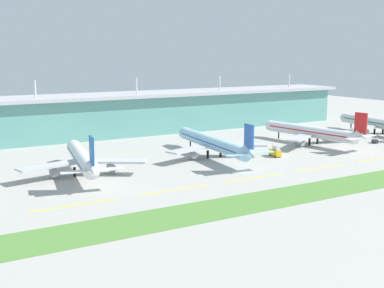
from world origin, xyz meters
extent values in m
plane|color=#A8A59E|center=(0.00, 0.00, 0.00)|extent=(600.00, 600.00, 0.00)
cube|color=#5B9E93|center=(0.00, 109.20, 10.83)|extent=(280.00, 28.00, 21.65)
cube|color=#B2B2B7|center=(0.00, 109.20, 22.55)|extent=(288.00, 34.00, 1.80)
cylinder|color=silver|center=(-56.00, 103.60, 27.95)|extent=(0.90, 0.90, 9.00)
cylinder|color=silver|center=(0.00, 103.60, 27.95)|extent=(0.90, 0.90, 9.00)
cylinder|color=silver|center=(56.00, 103.60, 27.95)|extent=(0.90, 0.90, 9.00)
cylinder|color=silver|center=(112.00, 103.60, 27.95)|extent=(0.90, 0.90, 9.00)
cylinder|color=white|center=(-56.82, 26.73, 6.50)|extent=(14.04, 49.41, 5.80)
cone|color=white|center=(-52.32, 52.91, 6.50)|extent=(6.11, 4.88, 5.51)
cone|color=white|center=(-61.49, -0.44, 7.70)|extent=(5.98, 7.37, 5.72)
cube|color=#19519E|center=(-61.32, 0.54, 14.15)|extent=(1.77, 6.43, 9.50)
cube|color=white|center=(-66.83, 0.98, 7.50)|extent=(10.40, 4.85, 0.36)
cube|color=white|center=(-55.99, -0.88, 7.50)|extent=(10.40, 4.85, 0.36)
cube|color=#B7BABF|center=(-69.40, 24.40, 5.20)|extent=(24.90, 11.74, 0.70)
cylinder|color=gray|center=(-67.97, 25.62, 2.40)|extent=(3.92, 4.98, 3.20)
cube|color=#B7BABF|center=(-45.74, 20.33, 5.20)|extent=(23.99, 18.41, 0.70)
cylinder|color=gray|center=(-46.68, 21.96, 2.40)|extent=(3.92, 4.98, 3.20)
cylinder|color=black|center=(-53.70, 44.89, 1.80)|extent=(0.70, 0.70, 3.60)
cylinder|color=black|center=(-60.48, 24.31, 1.80)|extent=(1.10, 1.10, 3.60)
cylinder|color=black|center=(-54.18, 23.23, 1.80)|extent=(1.10, 1.10, 3.60)
cube|color=#19519E|center=(-56.82, 26.73, 6.90)|extent=(13.25, 44.57, 0.60)
cylinder|color=#9ED1EA|center=(3.91, 30.08, 6.50)|extent=(11.41, 61.05, 5.80)
cone|color=#9ED1EA|center=(6.91, 62.33, 6.50)|extent=(5.86, 4.49, 5.51)
cone|color=#9ED1EA|center=(0.81, -3.16, 7.70)|extent=(5.52, 7.06, 5.72)
cube|color=#2D5BB7|center=(0.91, -2.16, 14.15)|extent=(1.29, 6.44, 9.50)
cube|color=#9ED1EA|center=(-4.62, -2.15, 7.50)|extent=(10.25, 4.11, 0.36)
cube|color=#9ED1EA|center=(6.34, -3.17, 7.50)|extent=(10.25, 4.11, 0.36)
cube|color=#B7BABF|center=(-8.45, 26.79, 5.20)|extent=(24.94, 13.40, 0.70)
cylinder|color=gray|center=(-7.12, 28.11, 2.40)|extent=(3.60, 4.78, 3.20)
cube|color=#B7BABF|center=(15.45, 24.56, 5.20)|extent=(24.44, 17.06, 0.70)
cylinder|color=gray|center=(14.38, 26.11, 2.40)|extent=(3.60, 4.78, 3.20)
cylinder|color=black|center=(6.02, 52.77, 1.80)|extent=(0.70, 0.70, 3.60)
cylinder|color=black|center=(0.44, 27.39, 1.80)|extent=(1.10, 1.10, 3.60)
cylinder|color=black|center=(6.82, 26.80, 1.80)|extent=(1.10, 1.10, 3.60)
cube|color=#2D5BB7|center=(3.91, 30.08, 6.90)|extent=(10.88, 55.00, 0.60)
cylinder|color=white|center=(64.65, 32.30, 6.50)|extent=(13.56, 55.36, 5.80)
cone|color=white|center=(60.46, 61.55, 6.50)|extent=(6.02, 4.74, 5.51)
cone|color=white|center=(68.99, 2.06, 7.70)|extent=(5.82, 7.26, 5.72)
cube|color=red|center=(68.85, 3.05, 14.15)|extent=(1.60, 6.43, 9.50)
cube|color=white|center=(63.47, 1.78, 7.50)|extent=(10.35, 4.59, 0.36)
cube|color=white|center=(74.36, 3.34, 7.50)|extent=(10.35, 4.59, 0.36)
cube|color=#B7BABF|center=(53.40, 26.22, 5.20)|extent=(24.17, 17.94, 0.70)
cylinder|color=gray|center=(54.39, 27.82, 2.40)|extent=(3.81, 4.91, 3.20)
cube|color=#B7BABF|center=(77.16, 29.62, 5.20)|extent=(24.93, 12.34, 0.70)
cylinder|color=gray|center=(75.77, 30.88, 2.40)|extent=(3.81, 4.91, 3.20)
cylinder|color=black|center=(61.72, 52.75, 1.80)|extent=(0.70, 0.70, 3.60)
cylinder|color=black|center=(61.91, 28.88, 1.80)|extent=(1.10, 1.10, 3.60)
cylinder|color=black|center=(68.25, 29.79, 1.80)|extent=(1.10, 1.10, 3.60)
cube|color=red|center=(64.65, 32.30, 6.90)|extent=(12.82, 49.91, 0.60)
cylinder|color=silver|center=(120.94, 37.90, 6.50)|extent=(10.46, 52.47, 5.80)
cone|color=silver|center=(123.47, 65.87, 6.50)|extent=(5.85, 4.48, 5.51)
cube|color=#B7BABF|center=(108.59, 34.58, 5.20)|extent=(24.94, 13.46, 0.70)
cylinder|color=gray|center=(109.92, 35.91, 2.40)|extent=(3.59, 4.77, 3.20)
cylinder|color=black|center=(122.70, 57.39, 1.80)|extent=(0.70, 0.70, 3.60)
cylinder|color=black|center=(117.49, 35.20, 1.80)|extent=(1.10, 1.10, 3.60)
cylinder|color=black|center=(123.86, 34.63, 1.80)|extent=(1.10, 1.10, 3.60)
cube|color=#146B38|center=(120.94, 37.90, 6.90)|extent=(10.03, 47.28, 0.60)
cube|color=yellow|center=(-71.00, -11.16, 0.02)|extent=(28.00, 0.70, 0.04)
cube|color=yellow|center=(-37.00, -11.16, 0.02)|extent=(28.00, 0.70, 0.04)
cube|color=yellow|center=(-3.00, -11.16, 0.02)|extent=(28.00, 0.70, 0.04)
cube|color=yellow|center=(31.00, -11.16, 0.02)|extent=(28.00, 0.70, 0.04)
cube|color=yellow|center=(65.00, -11.16, 0.02)|extent=(28.00, 0.70, 0.04)
cube|color=#518438|center=(0.00, -35.83, 0.05)|extent=(300.00, 18.00, 0.10)
cube|color=gold|center=(29.36, 16.28, 1.75)|extent=(3.81, 7.54, 2.60)
cylinder|color=silver|center=(29.22, 15.49, 3.95)|extent=(2.66, 4.29, 2.00)
cylinder|color=black|center=(28.65, 18.96, 0.45)|extent=(0.50, 0.95, 0.90)
cylinder|color=black|center=(30.95, 18.56, 0.45)|extent=(0.50, 0.95, 0.90)
cylinder|color=black|center=(27.77, 14.00, 0.45)|extent=(0.50, 0.95, 0.90)
cylinder|color=black|center=(30.08, 13.59, 0.45)|extent=(0.50, 0.95, 0.90)
cube|color=#333842|center=(96.26, 17.01, 1.15)|extent=(4.54, 4.97, 1.40)
cylinder|color=black|center=(96.30, 18.89, 0.45)|extent=(0.81, 0.93, 0.90)
cylinder|color=black|center=(98.04, 17.61, 0.45)|extent=(0.81, 0.93, 0.90)
cylinder|color=black|center=(94.48, 16.41, 0.45)|extent=(0.81, 0.93, 0.90)
cylinder|color=black|center=(96.22, 15.13, 0.45)|extent=(0.81, 0.93, 0.90)
camera|label=1|loc=(-112.23, -154.61, 45.38)|focal=46.18mm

